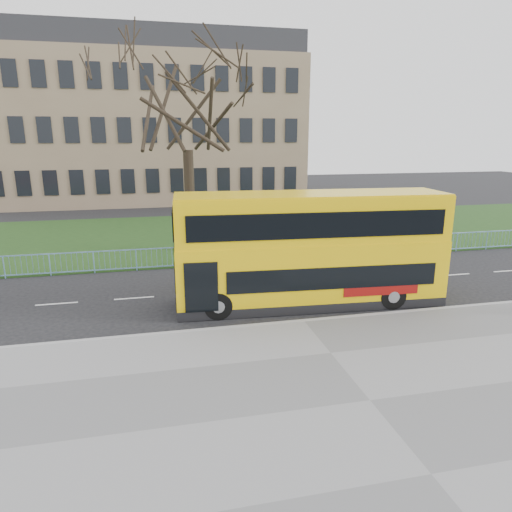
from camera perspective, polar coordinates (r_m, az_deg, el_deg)
The scene contains 8 objects.
ground at distance 17.91m, azimuth 4.40°, elevation -6.51°, with size 120.00×120.00×0.00m, color black.
pavement at distance 12.26m, azimuth 14.04°, elevation -17.33°, with size 80.00×10.50×0.12m, color slate.
kerb at distance 16.51m, azimuth 5.98°, elevation -8.18°, with size 80.00×0.20×0.14m, color #979699.
grass_verge at distance 31.31m, azimuth -3.23°, elevation 2.86°, with size 80.00×15.40×0.08m, color #1B3915.
guard_railing at distance 23.83m, azimuth -0.19°, elevation 0.34°, with size 40.00×0.12×1.10m, color #7CAEDD, non-canonical shape.
bare_tree at distance 26.01m, azimuth -8.60°, elevation 15.36°, with size 9.45×9.45×13.50m, color black, non-canonical shape.
civic_building at distance 50.94m, azimuth -13.12°, elevation 14.97°, with size 30.00×15.00×14.00m, color #846D54.
yellow_bus at distance 17.82m, azimuth 6.82°, elevation 1.18°, with size 10.51×3.13×4.35m.
Camera 1 is at (-4.97, -15.93, 6.48)m, focal length 32.00 mm.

